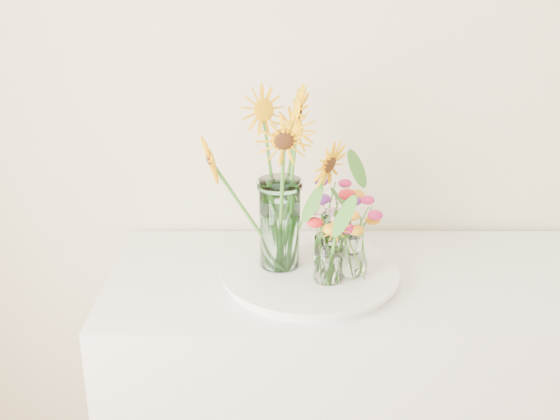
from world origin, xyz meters
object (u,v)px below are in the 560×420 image
(small_vase_a, at_px, (329,259))
(small_vase_b, at_px, (353,256))
(mason_jar, at_px, (280,224))
(small_vase_c, at_px, (333,233))
(tray, at_px, (310,276))
(counter, at_px, (358,411))

(small_vase_a, xyz_separation_m, small_vase_b, (0.06, 0.03, -0.01))
(mason_jar, bearing_deg, small_vase_c, 29.18)
(small_vase_a, height_order, small_vase_b, small_vase_a)
(mason_jar, bearing_deg, small_vase_b, -16.04)
(tray, distance_m, small_vase_c, 0.15)
(small_vase_a, bearing_deg, mason_jar, 145.37)
(tray, relative_size, small_vase_a, 3.51)
(counter, distance_m, tray, 0.49)
(mason_jar, relative_size, small_vase_c, 2.00)
(counter, bearing_deg, small_vase_c, 132.56)
(mason_jar, xyz_separation_m, small_vase_c, (0.15, 0.08, -0.06))
(small_vase_c, bearing_deg, tray, -121.12)
(tray, bearing_deg, counter, 9.16)
(small_vase_c, bearing_deg, small_vase_b, -73.76)
(tray, xyz_separation_m, small_vase_a, (0.04, -0.06, 0.08))
(mason_jar, height_order, small_vase_b, mason_jar)
(small_vase_a, bearing_deg, counter, 36.94)
(tray, bearing_deg, mason_jar, 159.15)
(counter, height_order, small_vase_a, small_vase_a)
(small_vase_b, bearing_deg, mason_jar, 163.96)
(counter, xyz_separation_m, tray, (-0.15, -0.02, 0.46))
(small_vase_b, bearing_deg, small_vase_c, 106.24)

